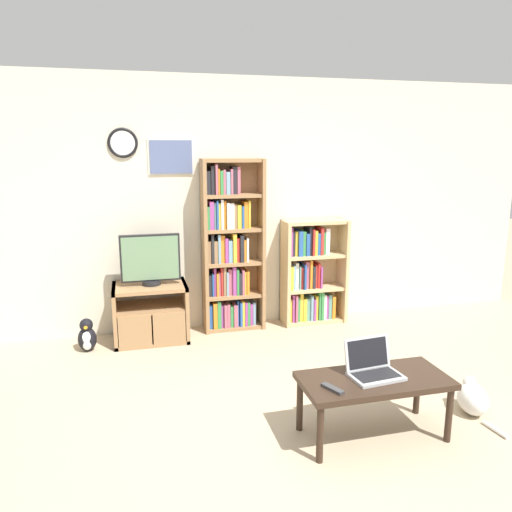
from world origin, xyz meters
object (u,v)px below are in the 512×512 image
(television, at_px, (150,260))
(penguin_figurine, at_px, (87,336))
(bookshelf_short, at_px, (310,274))
(cat, at_px, (472,398))
(bookshelf_tall, at_px, (230,250))
(coffee_table, at_px, (374,385))
(laptop, at_px, (372,366))
(remote_near_laptop, at_px, (333,389))
(tv_stand, at_px, (151,313))

(television, distance_m, penguin_figurine, 0.93)
(television, bearing_deg, bookshelf_short, 4.26)
(cat, bearing_deg, bookshelf_tall, 137.86)
(coffee_table, height_order, cat, coffee_table)
(laptop, distance_m, remote_near_laptop, 0.37)
(bookshelf_tall, bearing_deg, penguin_figurine, -169.03)
(bookshelf_tall, height_order, bookshelf_short, bookshelf_tall)
(television, distance_m, remote_near_laptop, 2.44)
(television, distance_m, laptop, 2.48)
(tv_stand, distance_m, bookshelf_short, 1.75)
(tv_stand, bearing_deg, cat, -42.47)
(tv_stand, xyz_separation_m, bookshelf_tall, (0.84, 0.15, 0.56))
(bookshelf_short, relative_size, laptop, 3.16)
(tv_stand, relative_size, laptop, 2.00)
(remote_near_laptop, bearing_deg, cat, -15.50)
(bookshelf_tall, distance_m, penguin_figurine, 1.63)
(bookshelf_tall, bearing_deg, bookshelf_short, -0.79)
(laptop, height_order, cat, laptop)
(laptop, bearing_deg, tv_stand, 117.24)
(penguin_figurine, bearing_deg, cat, -33.83)
(remote_near_laptop, relative_size, cat, 0.31)
(television, relative_size, laptop, 1.60)
(laptop, height_order, remote_near_laptop, laptop)
(tv_stand, height_order, penguin_figurine, tv_stand)
(bookshelf_short, distance_m, cat, 2.23)
(remote_near_laptop, bearing_deg, coffee_table, -9.09)
(bookshelf_tall, xyz_separation_m, coffee_table, (0.51, -2.25, -0.48))
(tv_stand, distance_m, coffee_table, 2.49)
(laptop, bearing_deg, remote_near_laptop, -164.28)
(bookshelf_tall, bearing_deg, television, -170.34)
(bookshelf_short, xyz_separation_m, penguin_figurine, (-2.33, -0.27, -0.40))
(bookshelf_short, height_order, coffee_table, bookshelf_short)
(television, xyz_separation_m, bookshelf_tall, (0.82, 0.14, 0.03))
(bookshelf_tall, xyz_separation_m, penguin_figurine, (-1.44, -0.28, -0.70))
(television, bearing_deg, bookshelf_tall, 9.66)
(bookshelf_tall, xyz_separation_m, bookshelf_short, (0.88, -0.01, -0.31))
(tv_stand, height_order, television, television)
(bookshelf_tall, distance_m, remote_near_laptop, 2.38)
(coffee_table, relative_size, penguin_figurine, 3.07)
(coffee_table, relative_size, remote_near_laptop, 5.98)
(remote_near_laptop, bearing_deg, television, 89.67)
(bookshelf_tall, bearing_deg, remote_near_laptop, -85.83)
(tv_stand, height_order, remote_near_laptop, tv_stand)
(coffee_table, distance_m, remote_near_laptop, 0.35)
(bookshelf_tall, bearing_deg, coffee_table, -77.32)
(bookshelf_tall, xyz_separation_m, laptop, (0.51, -2.20, -0.37))
(coffee_table, height_order, remote_near_laptop, remote_near_laptop)
(tv_stand, bearing_deg, remote_near_laptop, -65.30)
(tv_stand, bearing_deg, laptop, -56.81)
(coffee_table, bearing_deg, penguin_figurine, 134.71)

